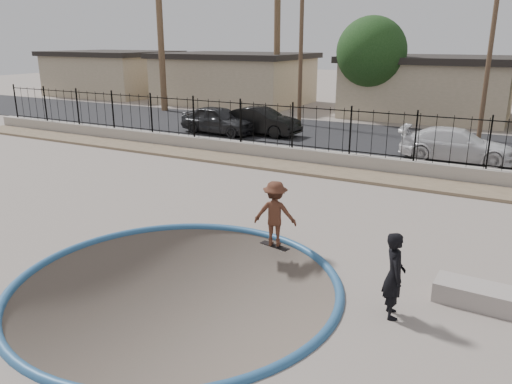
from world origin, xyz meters
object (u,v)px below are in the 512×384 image
at_px(skateboard, 275,246).
at_px(videographer, 394,275).
at_px(car_c, 457,145).
at_px(car_a, 219,120).
at_px(skater, 275,217).
at_px(car_b, 261,121).
at_px(concrete_ledge, 478,295).

relative_size(skateboard, videographer, 0.50).
distance_m(skateboard, car_c, 12.19).
bearing_deg(car_a, skater, -137.55).
bearing_deg(car_b, concrete_ledge, -135.98).
distance_m(skater, concrete_ledge, 4.78).
relative_size(skateboard, concrete_ledge, 0.52).
bearing_deg(car_b, car_a, 113.58).
height_order(skater, car_a, skater).
distance_m(skateboard, concrete_ledge, 4.74).
distance_m(car_a, car_c, 12.23).
distance_m(videographer, car_c, 13.67).
bearing_deg(skater, videographer, 136.01).
relative_size(skater, videographer, 0.98).
bearing_deg(skateboard, skater, 57.54).
height_order(videographer, car_b, videographer).
relative_size(skater, concrete_ledge, 1.02).
relative_size(skateboard, car_b, 0.19).
height_order(videographer, car_a, videographer).
bearing_deg(car_a, concrete_ledge, -127.45).
height_order(skateboard, concrete_ledge, concrete_ledge).
bearing_deg(concrete_ledge, videographer, -138.81).
distance_m(concrete_ledge, car_a, 19.32).
relative_size(car_a, car_b, 1.00).
distance_m(skater, videographer, 3.77).
height_order(skateboard, car_c, car_c).
height_order(car_a, car_b, car_a).
bearing_deg(car_c, videographer, -179.56).
bearing_deg(car_b, skater, -147.98).
bearing_deg(skateboard, concrete_ledge, 5.73).
height_order(skater, car_c, skater).
bearing_deg(videographer, car_b, 13.27).
bearing_deg(skater, car_a, -68.37).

